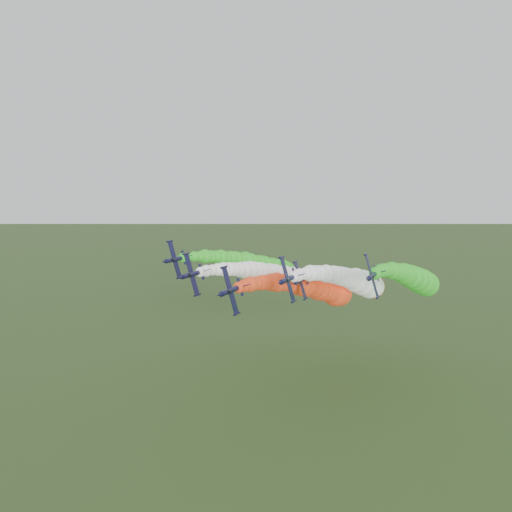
% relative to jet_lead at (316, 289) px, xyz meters
% --- Properties ---
extents(ground, '(3000.00, 3000.00, 0.00)m').
position_rel_jet_lead_xyz_m(ground, '(-8.55, -32.20, -27.62)').
color(ground, '#3C5726').
rests_on(ground, ground).
extents(jet_lead, '(10.85, 64.70, 17.67)m').
position_rel_jet_lead_xyz_m(jet_lead, '(0.00, 0.00, 0.00)').
color(jet_lead, '#111235').
rests_on(jet_lead, ground).
extents(jet_inner_left, '(11.02, 64.87, 17.83)m').
position_rel_jet_lead_xyz_m(jet_inner_left, '(-12.27, 8.46, 0.88)').
color(jet_inner_left, '#111235').
rests_on(jet_inner_left, ground).
extents(jet_inner_right, '(10.72, 64.58, 17.54)m').
position_rel_jet_lead_xyz_m(jet_inner_right, '(7.59, 9.67, 0.93)').
color(jet_inner_right, '#111235').
rests_on(jet_inner_right, ground).
extents(jet_outer_left, '(11.10, 64.95, 17.92)m').
position_rel_jet_lead_xyz_m(jet_outer_left, '(-22.12, 18.57, 2.16)').
color(jet_outer_left, '#111235').
rests_on(jet_outer_left, ground).
extents(jet_outer_right, '(11.14, 64.99, 17.95)m').
position_rel_jet_lead_xyz_m(jet_outer_right, '(21.44, 18.92, 1.07)').
color(jet_outer_right, '#111235').
rests_on(jet_outer_right, ground).
extents(jet_trail, '(11.43, 65.28, 18.24)m').
position_rel_jet_lead_xyz_m(jet_trail, '(4.43, 27.29, -2.16)').
color(jet_trail, '#111235').
rests_on(jet_trail, ground).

